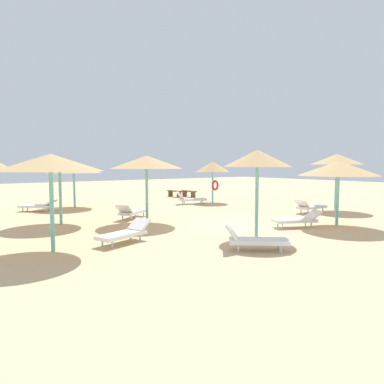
{
  "coord_description": "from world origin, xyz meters",
  "views": [
    {
      "loc": [
        -9.55,
        -10.04,
        2.5
      ],
      "look_at": [
        0.0,
        3.0,
        1.2
      ],
      "focal_mm": 32.25,
      "sensor_mm": 36.0,
      "label": 1
    }
  ],
  "objects_px": {
    "lounger_4": "(191,199)",
    "parasol_5": "(50,163)",
    "parasol_8": "(74,168)",
    "lounger_1": "(132,212)",
    "parasol_4": "(213,167)",
    "bench_1": "(189,192)",
    "parasol_3": "(339,169)",
    "parasol_0": "(257,159)",
    "parasol_6": "(337,159)",
    "parasol_7": "(59,164)",
    "lounger_5": "(125,233)",
    "parasol_1": "(147,162)",
    "bench_0": "(175,192)",
    "lounger_2": "(38,206)",
    "lounger_6": "(310,207)",
    "lounger_0": "(254,239)",
    "lounger_3": "(298,220)"
  },
  "relations": [
    {
      "from": "parasol_0",
      "to": "bench_1",
      "type": "xyz_separation_m",
      "value": [
        6.64,
        13.24,
        -2.34
      ]
    },
    {
      "from": "parasol_1",
      "to": "parasol_4",
      "type": "height_order",
      "value": "parasol_1"
    },
    {
      "from": "parasol_1",
      "to": "lounger_4",
      "type": "height_order",
      "value": "parasol_1"
    },
    {
      "from": "lounger_1",
      "to": "lounger_4",
      "type": "xyz_separation_m",
      "value": [
        5.62,
        3.11,
        0.01
      ]
    },
    {
      "from": "parasol_5",
      "to": "lounger_0",
      "type": "relative_size",
      "value": 1.6
    },
    {
      "from": "parasol_3",
      "to": "parasol_4",
      "type": "xyz_separation_m",
      "value": [
        1.55,
        9.78,
        -0.02
      ]
    },
    {
      "from": "parasol_6",
      "to": "lounger_4",
      "type": "distance_m",
      "value": 8.81
    },
    {
      "from": "parasol_5",
      "to": "parasol_8",
      "type": "height_order",
      "value": "parasol_5"
    },
    {
      "from": "lounger_4",
      "to": "parasol_5",
      "type": "bearing_deg",
      "value": -144.31
    },
    {
      "from": "parasol_8",
      "to": "lounger_5",
      "type": "height_order",
      "value": "parasol_8"
    },
    {
      "from": "parasol_3",
      "to": "parasol_6",
      "type": "xyz_separation_m",
      "value": [
        4.48,
        2.79,
        0.43
      ]
    },
    {
      "from": "parasol_3",
      "to": "lounger_0",
      "type": "bearing_deg",
      "value": -171.85
    },
    {
      "from": "lounger_0",
      "to": "lounger_4",
      "type": "relative_size",
      "value": 0.93
    },
    {
      "from": "lounger_1",
      "to": "lounger_5",
      "type": "distance_m",
      "value": 5.02
    },
    {
      "from": "lounger_5",
      "to": "parasol_1",
      "type": "bearing_deg",
      "value": 50.59
    },
    {
      "from": "lounger_5",
      "to": "bench_0",
      "type": "height_order",
      "value": "lounger_5"
    },
    {
      "from": "parasol_3",
      "to": "lounger_0",
      "type": "distance_m",
      "value": 6.06
    },
    {
      "from": "parasol_6",
      "to": "lounger_0",
      "type": "relative_size",
      "value": 1.68
    },
    {
      "from": "parasol_4",
      "to": "parasol_6",
      "type": "height_order",
      "value": "parasol_6"
    },
    {
      "from": "parasol_6",
      "to": "parasol_7",
      "type": "relative_size",
      "value": 1.03
    },
    {
      "from": "lounger_5",
      "to": "parasol_4",
      "type": "bearing_deg",
      "value": 37.25
    },
    {
      "from": "parasol_3",
      "to": "lounger_2",
      "type": "xyz_separation_m",
      "value": [
        -8.79,
        11.81,
        -2.02
      ]
    },
    {
      "from": "lounger_4",
      "to": "bench_1",
      "type": "height_order",
      "value": "lounger_4"
    },
    {
      "from": "parasol_4",
      "to": "lounger_2",
      "type": "relative_size",
      "value": 1.44
    },
    {
      "from": "parasol_0",
      "to": "parasol_3",
      "type": "distance_m",
      "value": 4.25
    },
    {
      "from": "parasol_1",
      "to": "parasol_3",
      "type": "height_order",
      "value": "parasol_1"
    },
    {
      "from": "parasol_5",
      "to": "parasol_6",
      "type": "xyz_separation_m",
      "value": [
        14.9,
        0.28,
        0.22
      ]
    },
    {
      "from": "parasol_8",
      "to": "lounger_0",
      "type": "height_order",
      "value": "parasol_8"
    },
    {
      "from": "parasol_5",
      "to": "lounger_1",
      "type": "height_order",
      "value": "parasol_5"
    },
    {
      "from": "lounger_6",
      "to": "bench_0",
      "type": "bearing_deg",
      "value": 94.35
    },
    {
      "from": "parasol_4",
      "to": "parasol_0",
      "type": "bearing_deg",
      "value": -121.7
    },
    {
      "from": "parasol_5",
      "to": "bench_1",
      "type": "height_order",
      "value": "parasol_5"
    },
    {
      "from": "lounger_6",
      "to": "lounger_2",
      "type": "bearing_deg",
      "value": 141.85
    },
    {
      "from": "lounger_2",
      "to": "lounger_6",
      "type": "xyz_separation_m",
      "value": [
        11.26,
        -8.85,
        0.01
      ]
    },
    {
      "from": "lounger_0",
      "to": "lounger_2",
      "type": "bearing_deg",
      "value": 103.91
    },
    {
      "from": "lounger_6",
      "to": "parasol_4",
      "type": "bearing_deg",
      "value": 97.71
    },
    {
      "from": "parasol_1",
      "to": "bench_0",
      "type": "bearing_deg",
      "value": 50.89
    },
    {
      "from": "lounger_3",
      "to": "parasol_4",
      "type": "bearing_deg",
      "value": 71.06
    },
    {
      "from": "parasol_4",
      "to": "bench_1",
      "type": "height_order",
      "value": "parasol_4"
    },
    {
      "from": "parasol_5",
      "to": "parasol_6",
      "type": "relative_size",
      "value": 0.96
    },
    {
      "from": "parasol_6",
      "to": "parasol_7",
      "type": "distance_m",
      "value": 14.09
    },
    {
      "from": "lounger_0",
      "to": "lounger_3",
      "type": "bearing_deg",
      "value": 20.67
    },
    {
      "from": "parasol_3",
      "to": "bench_0",
      "type": "xyz_separation_m",
      "value": [
        1.6,
        14.41,
        -1.98
      ]
    },
    {
      "from": "parasol_5",
      "to": "parasol_4",
      "type": "bearing_deg",
      "value": 31.3
    },
    {
      "from": "lounger_2",
      "to": "lounger_6",
      "type": "distance_m",
      "value": 14.32
    },
    {
      "from": "lounger_5",
      "to": "parasol_0",
      "type": "bearing_deg",
      "value": -24.68
    },
    {
      "from": "parasol_7",
      "to": "parasol_8",
      "type": "xyz_separation_m",
      "value": [
        2.22,
        5.26,
        -0.2
      ]
    },
    {
      "from": "parasol_8",
      "to": "lounger_2",
      "type": "bearing_deg",
      "value": -164.58
    },
    {
      "from": "parasol_4",
      "to": "lounger_0",
      "type": "bearing_deg",
      "value": -124.26
    },
    {
      "from": "parasol_3",
      "to": "parasol_5",
      "type": "height_order",
      "value": "parasol_5"
    }
  ]
}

